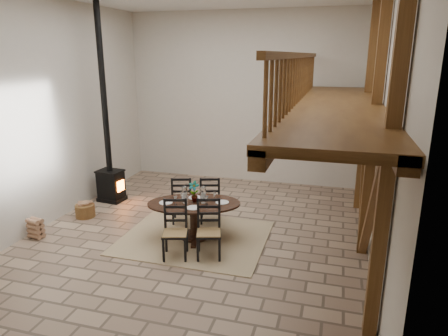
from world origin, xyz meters
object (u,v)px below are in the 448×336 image
(wood_stove, at_px, (109,160))
(log_basket, at_px, (85,210))
(log_stack, at_px, (36,228))
(dining_table, at_px, (194,218))

(wood_stove, bearing_deg, log_basket, -85.41)
(log_basket, relative_size, log_stack, 1.05)
(dining_table, bearing_deg, log_basket, 155.94)
(log_basket, bearing_deg, log_stack, -103.58)
(log_basket, height_order, log_stack, log_stack)
(log_stack, bearing_deg, wood_stove, 82.27)
(dining_table, height_order, log_basket, dining_table)
(dining_table, xyz_separation_m, log_basket, (-2.93, 0.36, -0.29))
(wood_stove, relative_size, log_stack, 11.40)
(log_basket, distance_m, log_stack, 1.33)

